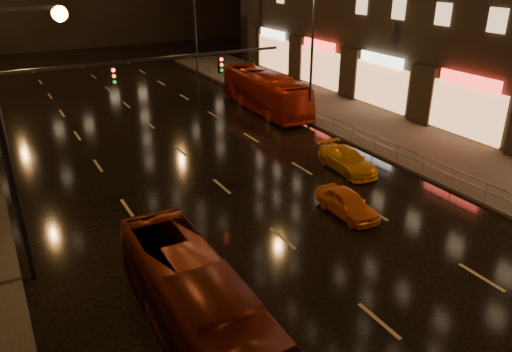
{
  "coord_description": "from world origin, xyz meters",
  "views": [
    {
      "loc": [
        -9.86,
        -5.48,
        10.91
      ],
      "look_at": [
        -0.55,
        11.32,
        2.5
      ],
      "focal_mm": 35.0,
      "sensor_mm": 36.0,
      "label": 1
    }
  ],
  "objects_px": {
    "bus_curb": "(265,92)",
    "taxi_near": "(347,203)",
    "taxi_far": "(347,160)",
    "bus_red": "(200,310)"
  },
  "relations": [
    {
      "from": "bus_curb",
      "to": "taxi_far",
      "type": "height_order",
      "value": "bus_curb"
    },
    {
      "from": "bus_red",
      "to": "bus_curb",
      "type": "relative_size",
      "value": 0.91
    },
    {
      "from": "bus_curb",
      "to": "taxi_far",
      "type": "xyz_separation_m",
      "value": [
        -1.97,
        -12.52,
        -0.87
      ]
    },
    {
      "from": "bus_curb",
      "to": "taxi_near",
      "type": "height_order",
      "value": "bus_curb"
    },
    {
      "from": "bus_curb",
      "to": "taxi_near",
      "type": "relative_size",
      "value": 3.04
    },
    {
      "from": "bus_curb",
      "to": "taxi_near",
      "type": "xyz_separation_m",
      "value": [
        -5.27,
        -16.69,
        -0.88
      ]
    },
    {
      "from": "taxi_far",
      "to": "taxi_near",
      "type": "bearing_deg",
      "value": -124.02
    },
    {
      "from": "bus_red",
      "to": "taxi_near",
      "type": "relative_size",
      "value": 2.76
    },
    {
      "from": "bus_red",
      "to": "taxi_far",
      "type": "xyz_separation_m",
      "value": [
        12.55,
        8.8,
        -0.73
      ]
    },
    {
      "from": "taxi_near",
      "to": "taxi_far",
      "type": "relative_size",
      "value": 0.83
    }
  ]
}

